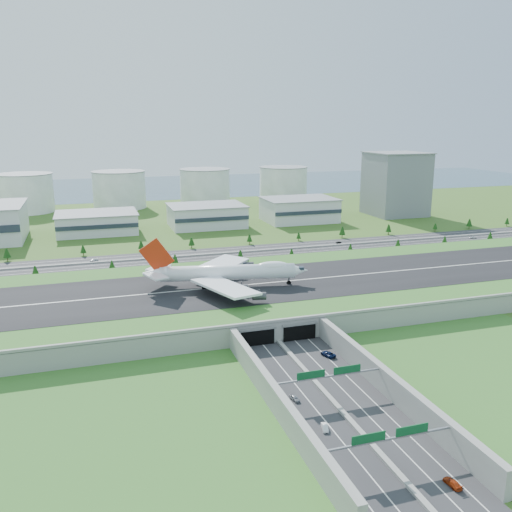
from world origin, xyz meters
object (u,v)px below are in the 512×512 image
object	(u,v)px
fuel_tank_a	(25,193)
car_6	(473,237)
car_1	(325,427)
car_5	(339,242)
car_3	(453,483)
car_2	(328,354)
car_7	(94,260)
boeing_747	(227,272)
car_0	(295,398)
office_tower	(396,184)

from	to	relation	value
fuel_tank_a	car_6	bearing A→B (deg)	-35.14
car_1	car_5	size ratio (longest dim) A/B	1.10
car_3	car_2	bearing A→B (deg)	-95.56
car_1	car_7	distance (m)	219.13
fuel_tank_a	car_5	bearing A→B (deg)	-43.82
fuel_tank_a	car_1	xyz separation A→B (m)	(111.47, -421.08, -16.66)
car_2	car_7	xyz separation A→B (m)	(-77.38, 168.25, -0.14)
car_2	car_3	bearing A→B (deg)	70.26
boeing_747	car_0	bearing A→B (deg)	-80.54
car_2	car_0	bearing A→B (deg)	30.74
car_2	car_5	distance (m)	188.51
car_1	car_0	bearing A→B (deg)	110.61
car_5	car_6	size ratio (longest dim) A/B	0.78
boeing_747	car_3	xyz separation A→B (m)	(17.09, -142.80, -13.87)
car_1	car_2	distance (m)	48.42
car_2	car_7	distance (m)	185.20
boeing_747	car_6	bearing A→B (deg)	33.79
fuel_tank_a	boeing_747	distance (m)	328.81
boeing_747	car_2	size ratio (longest dim) A/B	12.42
boeing_747	car_5	distance (m)	145.57
car_0	car_6	xyz separation A→B (m)	(209.05, 179.27, -0.03)
office_tower	fuel_tank_a	world-z (taller)	office_tower
office_tower	car_2	distance (m)	323.62
car_2	car_6	bearing A→B (deg)	-158.11
car_3	car_6	size ratio (longest dim) A/B	1.04
car_6	boeing_747	bearing A→B (deg)	126.21
car_6	car_3	bearing A→B (deg)	154.17
fuel_tank_a	car_6	world-z (taller)	fuel_tank_a
car_2	car_6	distance (m)	240.99
car_1	boeing_747	bearing A→B (deg)	103.66
car_0	car_5	bearing A→B (deg)	50.83
boeing_747	car_0	world-z (taller)	boeing_747
car_0	car_2	bearing A→B (deg)	38.53
boeing_747	car_6	world-z (taller)	boeing_747
fuel_tank_a	car_7	world-z (taller)	fuel_tank_a
car_2	car_6	size ratio (longest dim) A/B	1.22
car_5	car_7	xyz separation A→B (m)	(-163.23, 0.43, 0.06)
boeing_747	car_7	world-z (taller)	boeing_747
car_0	car_7	size ratio (longest dim) A/B	0.88
fuel_tank_a	car_1	distance (m)	435.90
car_2	boeing_747	bearing A→B (deg)	-91.51
fuel_tank_a	car_1	bearing A→B (deg)	-75.17
boeing_747	car_0	distance (m)	95.75
office_tower	car_1	bearing A→B (deg)	-124.27
office_tower	car_3	size ratio (longest dim) A/B	10.39
boeing_747	office_tower	bearing A→B (deg)	54.53
car_6	car_5	bearing A→B (deg)	95.60
car_3	car_6	xyz separation A→B (m)	(188.69, 227.40, -0.06)
car_2	car_3	xyz separation A→B (m)	(-2.75, -74.11, -0.09)
car_5	car_3	bearing A→B (deg)	-27.22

